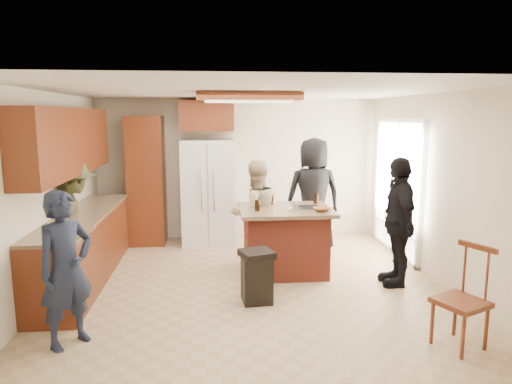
{
  "coord_description": "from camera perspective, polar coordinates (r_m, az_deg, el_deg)",
  "views": [
    {
      "loc": [
        -0.47,
        -5.7,
        2.2
      ],
      "look_at": [
        0.13,
        0.55,
        1.15
      ],
      "focal_mm": 32.0,
      "sensor_mm": 36.0,
      "label": 1
    }
  ],
  "objects": [
    {
      "name": "room_shell",
      "position": [
        8.9,
        27.57,
        -0.21
      ],
      "size": [
        8.0,
        5.2,
        5.0
      ],
      "color": "tan",
      "rests_on": "ground"
    },
    {
      "name": "person_front_left",
      "position": [
        4.76,
        -22.65,
        -8.89
      ],
      "size": [
        0.67,
        0.68,
        1.52
      ],
      "primitive_type": "imported",
      "rotation": [
        0.0,
        0.0,
        0.84
      ],
      "color": "#1A2135",
      "rests_on": "ground"
    },
    {
      "name": "person_behind_left",
      "position": [
        6.68,
        -0.09,
        -2.73
      ],
      "size": [
        0.87,
        0.68,
        1.57
      ],
      "primitive_type": "imported",
      "rotation": [
        0.0,
        0.0,
        3.44
      ],
      "color": "tan",
      "rests_on": "ground"
    },
    {
      "name": "person_behind_right",
      "position": [
        7.46,
        7.15,
        -0.37
      ],
      "size": [
        0.95,
        0.65,
        1.86
      ],
      "primitive_type": "imported",
      "rotation": [
        0.0,
        0.0,
        3.21
      ],
      "color": "black",
      "rests_on": "ground"
    },
    {
      "name": "person_side_right",
      "position": [
        6.22,
        17.31,
        -3.56
      ],
      "size": [
        0.6,
        1.03,
        1.69
      ],
      "primitive_type": "imported",
      "rotation": [
        0.0,
        0.0,
        -1.67
      ],
      "color": "black",
      "rests_on": "ground"
    },
    {
      "name": "person_counter",
      "position": [
        6.6,
        -21.75,
        -3.31
      ],
      "size": [
        0.51,
        1.06,
        1.63
      ],
      "primitive_type": "imported",
      "rotation": [
        0.0,
        0.0,
        1.59
      ],
      "color": "#404327",
      "rests_on": "ground"
    },
    {
      "name": "left_cabinetry",
      "position": [
        6.47,
        -21.31,
        -2.25
      ],
      "size": [
        0.64,
        3.0,
        2.3
      ],
      "color": "maroon",
      "rests_on": "ground"
    },
    {
      "name": "back_wall_units",
      "position": [
        7.99,
        -11.7,
        3.41
      ],
      "size": [
        1.8,
        0.6,
        2.45
      ],
      "color": "maroon",
      "rests_on": "ground"
    },
    {
      "name": "refrigerator",
      "position": [
        7.92,
        -6.01,
        0.01
      ],
      "size": [
        0.9,
        0.76,
        1.8
      ],
      "color": "white",
      "rests_on": "ground"
    },
    {
      "name": "kitchen_island",
      "position": [
        6.46,
        3.64,
        -6.01
      ],
      "size": [
        1.28,
        1.03,
        0.93
      ],
      "color": "#A03929",
      "rests_on": "ground"
    },
    {
      "name": "island_items",
      "position": [
        6.34,
        5.88,
        -1.8
      ],
      "size": [
        1.01,
        0.71,
        0.15
      ],
      "color": "silver",
      "rests_on": "kitchen_island"
    },
    {
      "name": "trash_bin",
      "position": [
        5.52,
        0.09,
        -10.44
      ],
      "size": [
        0.45,
        0.45,
        0.63
      ],
      "color": "black",
      "rests_on": "ground"
    },
    {
      "name": "spindle_chair",
      "position": [
        4.88,
        24.36,
        -12.37
      ],
      "size": [
        0.56,
        0.56,
        0.99
      ],
      "color": "maroon",
      "rests_on": "ground"
    }
  ]
}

